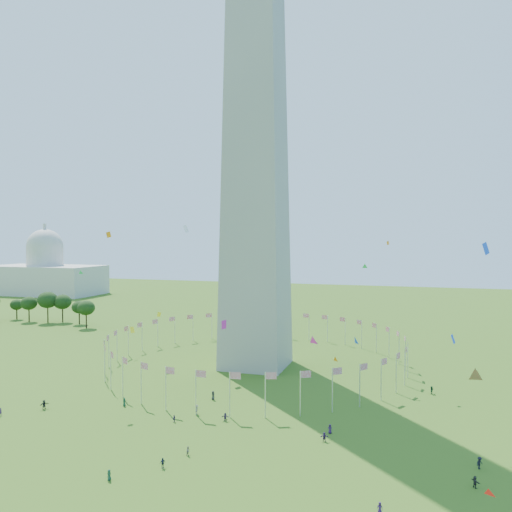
# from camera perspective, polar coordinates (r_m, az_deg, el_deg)

# --- Properties ---
(ground) EXTENTS (600.00, 600.00, 0.00)m
(ground) POSITION_cam_1_polar(r_m,az_deg,el_deg) (96.21, -9.48, -19.38)
(ground) COLOR #315513
(ground) RESTS_ON ground
(washington_monument) EXTENTS (16.80, 16.80, 169.00)m
(washington_monument) POSITION_cam_1_polar(r_m,az_deg,el_deg) (144.79, -0.01, 21.98)
(washington_monument) COLOR #A7A394
(washington_monument) RESTS_ON ground
(flag_ring) EXTENTS (80.24, 80.24, 9.00)m
(flag_ring) POSITION_cam_1_polar(r_m,az_deg,el_deg) (139.46, -0.01, -10.64)
(flag_ring) COLOR silver
(flag_ring) RESTS_ON ground
(capitol_building) EXTENTS (70.00, 35.00, 46.00)m
(capitol_building) POSITION_cam_1_polar(r_m,az_deg,el_deg) (341.10, -22.96, -0.18)
(capitol_building) COLOR beige
(capitol_building) RESTS_ON ground
(crowd) EXTENTS (88.52, 58.07, 1.93)m
(crowd) POSITION_cam_1_polar(r_m,az_deg,el_deg) (96.34, -1.82, -18.77)
(crowd) COLOR #292929
(crowd) RESTS_ON ground
(kites_aloft) EXTENTS (107.34, 68.00, 33.68)m
(kites_aloft) POSITION_cam_1_polar(r_m,az_deg,el_deg) (109.33, 2.65, -6.39)
(kites_aloft) COLOR blue
(kites_aloft) RESTS_ON ground
(tree_line_west) EXTENTS (55.43, 15.80, 12.66)m
(tree_line_west) POSITION_cam_1_polar(r_m,az_deg,el_deg) (226.48, -23.13, -5.65)
(tree_line_west) COLOR #234517
(tree_line_west) RESTS_ON ground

